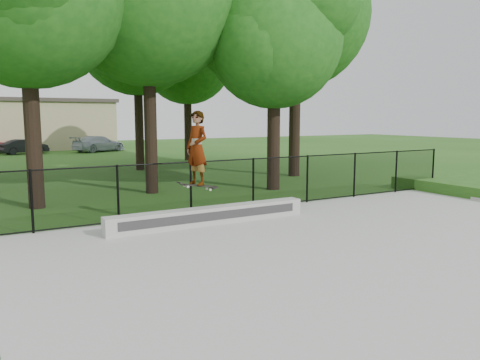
# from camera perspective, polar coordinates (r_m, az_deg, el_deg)

# --- Properties ---
(ground) EXTENTS (100.00, 100.00, 0.00)m
(ground) POSITION_cam_1_polar(r_m,az_deg,el_deg) (9.52, 20.83, -9.54)
(ground) COLOR #255618
(ground) RESTS_ON ground
(concrete_slab) EXTENTS (14.00, 12.00, 0.06)m
(concrete_slab) POSITION_cam_1_polar(r_m,az_deg,el_deg) (9.51, 20.84, -9.37)
(concrete_slab) COLOR #ACACA6
(concrete_slab) RESTS_ON ground
(grind_ledge) EXTENTS (5.35, 0.40, 0.43)m
(grind_ledge) POSITION_cam_1_polar(r_m,az_deg,el_deg) (11.84, -3.62, -4.34)
(grind_ledge) COLOR #AEADA9
(grind_ledge) RESTS_ON concrete_slab
(car_b) EXTENTS (3.23, 1.92, 1.10)m
(car_b) POSITION_cam_1_polar(r_m,az_deg,el_deg) (38.76, -24.81, 3.72)
(car_b) COLOR black
(car_b) RESTS_ON ground
(car_c) EXTENTS (4.41, 3.30, 1.27)m
(car_c) POSITION_cam_1_polar(r_m,az_deg,el_deg) (39.26, -16.81, 4.26)
(car_c) COLOR #A3AFB8
(car_c) RESTS_ON ground
(skater_airborne) EXTENTS (0.84, 0.75, 1.94)m
(skater_airborne) POSITION_cam_1_polar(r_m,az_deg,el_deg) (11.38, -5.26, 3.76)
(skater_airborne) COLOR black
(skater_airborne) RESTS_ON ground
(chainlink_fence) EXTENTS (16.06, 0.06, 1.50)m
(chainlink_fence) POSITION_cam_1_polar(r_m,az_deg,el_deg) (13.74, 1.63, -0.39)
(chainlink_fence) COLOR black
(chainlink_fence) RESTS_ON concrete_slab
(tree_row) EXTENTS (20.82, 18.40, 10.60)m
(tree_row) POSITION_cam_1_polar(r_m,az_deg,el_deg) (21.18, -10.63, 18.36)
(tree_row) COLOR black
(tree_row) RESTS_ON ground
(distant_building) EXTENTS (12.40, 6.40, 4.30)m
(distant_building) POSITION_cam_1_polar(r_m,az_deg,el_deg) (43.99, -23.42, 6.28)
(distant_building) COLOR tan
(distant_building) RESTS_ON ground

